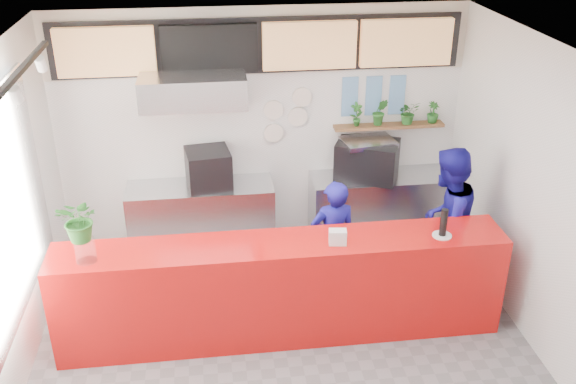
% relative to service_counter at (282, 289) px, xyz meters
% --- Properties ---
extents(floor, '(5.00, 5.00, 0.00)m').
position_rel_service_counter_xyz_m(floor, '(0.00, -0.40, -0.55)').
color(floor, slate).
rests_on(floor, ground).
extents(ceiling, '(5.00, 5.00, 0.00)m').
position_rel_service_counter_xyz_m(ceiling, '(0.00, -0.40, 2.45)').
color(ceiling, silver).
extents(wall_back, '(5.00, 0.00, 5.00)m').
position_rel_service_counter_xyz_m(wall_back, '(0.00, 2.10, 0.95)').
color(wall_back, white).
rests_on(wall_back, ground).
extents(wall_right, '(0.00, 5.00, 5.00)m').
position_rel_service_counter_xyz_m(wall_right, '(2.50, -0.40, 0.95)').
color(wall_right, white).
rests_on(wall_right, ground).
extents(service_counter, '(4.50, 0.60, 1.10)m').
position_rel_service_counter_xyz_m(service_counter, '(0.00, 0.00, 0.00)').
color(service_counter, '#BB0F0D').
rests_on(service_counter, ground).
extents(cream_band, '(5.00, 0.02, 0.80)m').
position_rel_service_counter_xyz_m(cream_band, '(0.00, 2.09, 2.05)').
color(cream_band, beige).
rests_on(cream_band, wall_back).
extents(prep_bench, '(1.80, 0.60, 0.90)m').
position_rel_service_counter_xyz_m(prep_bench, '(-0.80, 1.80, -0.10)').
color(prep_bench, '#B2B5BA').
rests_on(prep_bench, ground).
extents(panini_oven, '(0.58, 0.58, 0.46)m').
position_rel_service_counter_xyz_m(panini_oven, '(-0.68, 1.80, 0.58)').
color(panini_oven, black).
rests_on(panini_oven, prep_bench).
extents(extraction_hood, '(1.20, 0.70, 0.35)m').
position_rel_service_counter_xyz_m(extraction_hood, '(-0.80, 1.75, 1.60)').
color(extraction_hood, '#B2B5BA').
rests_on(extraction_hood, ceiling).
extents(hood_lip, '(1.20, 0.69, 0.31)m').
position_rel_service_counter_xyz_m(hood_lip, '(-0.80, 1.75, 1.40)').
color(hood_lip, '#B2B5BA').
rests_on(hood_lip, ceiling).
extents(right_bench, '(1.80, 0.60, 0.90)m').
position_rel_service_counter_xyz_m(right_bench, '(1.50, 1.80, -0.10)').
color(right_bench, '#B2B5BA').
rests_on(right_bench, ground).
extents(espresso_machine, '(0.90, 0.79, 0.48)m').
position_rel_service_counter_xyz_m(espresso_machine, '(1.29, 1.80, 0.59)').
color(espresso_machine, black).
rests_on(espresso_machine, right_bench).
extents(espresso_tray, '(0.69, 0.53, 0.06)m').
position_rel_service_counter_xyz_m(espresso_tray, '(1.29, 1.80, 0.83)').
color(espresso_tray, '#A8A9AF').
rests_on(espresso_tray, espresso_machine).
extents(herb_shelf, '(1.40, 0.18, 0.04)m').
position_rel_service_counter_xyz_m(herb_shelf, '(1.60, 2.00, 0.95)').
color(herb_shelf, brown).
rests_on(herb_shelf, wall_back).
extents(menu_board_far_left, '(1.10, 0.10, 0.55)m').
position_rel_service_counter_xyz_m(menu_board_far_left, '(-1.75, 1.98, 2.00)').
color(menu_board_far_left, tan).
rests_on(menu_board_far_left, wall_back).
extents(menu_board_mid_left, '(1.10, 0.10, 0.55)m').
position_rel_service_counter_xyz_m(menu_board_mid_left, '(-0.59, 1.98, 2.00)').
color(menu_board_mid_left, black).
rests_on(menu_board_mid_left, wall_back).
extents(menu_board_mid_right, '(1.10, 0.10, 0.55)m').
position_rel_service_counter_xyz_m(menu_board_mid_right, '(0.57, 1.98, 2.00)').
color(menu_board_mid_right, tan).
rests_on(menu_board_mid_right, wall_back).
extents(menu_board_far_right, '(1.10, 0.10, 0.55)m').
position_rel_service_counter_xyz_m(menu_board_far_right, '(1.73, 1.98, 2.00)').
color(menu_board_far_right, tan).
rests_on(menu_board_far_right, wall_back).
extents(soffit, '(4.80, 0.04, 0.65)m').
position_rel_service_counter_xyz_m(soffit, '(0.00, 2.06, 2.00)').
color(soffit, black).
rests_on(soffit, wall_back).
extents(window_pane, '(0.04, 2.20, 1.90)m').
position_rel_service_counter_xyz_m(window_pane, '(-2.47, -0.10, 1.15)').
color(window_pane, silver).
rests_on(window_pane, wall_left).
extents(window_frame, '(0.03, 2.30, 2.00)m').
position_rel_service_counter_xyz_m(window_frame, '(-2.45, -0.10, 1.15)').
color(window_frame, '#B2B5BA').
rests_on(window_frame, wall_left).
extents(track_rail, '(0.05, 2.40, 0.04)m').
position_rel_service_counter_xyz_m(track_rail, '(-2.10, -0.40, 2.39)').
color(track_rail, black).
rests_on(track_rail, ceiling).
extents(dec_plate_a, '(0.24, 0.03, 0.24)m').
position_rel_service_counter_xyz_m(dec_plate_a, '(0.15, 2.07, 1.20)').
color(dec_plate_a, silver).
rests_on(dec_plate_a, wall_back).
extents(dec_plate_b, '(0.24, 0.03, 0.24)m').
position_rel_service_counter_xyz_m(dec_plate_b, '(0.45, 2.07, 1.10)').
color(dec_plate_b, silver).
rests_on(dec_plate_b, wall_back).
extents(dec_plate_c, '(0.24, 0.03, 0.24)m').
position_rel_service_counter_xyz_m(dec_plate_c, '(0.15, 2.07, 0.90)').
color(dec_plate_c, silver).
rests_on(dec_plate_c, wall_back).
extents(dec_plate_d, '(0.24, 0.03, 0.24)m').
position_rel_service_counter_xyz_m(dec_plate_d, '(0.50, 2.07, 1.35)').
color(dec_plate_d, silver).
rests_on(dec_plate_d, wall_back).
extents(photo_frame_a, '(0.20, 0.02, 0.25)m').
position_rel_service_counter_xyz_m(photo_frame_a, '(1.10, 2.08, 1.45)').
color(photo_frame_a, '#598CBF').
rests_on(photo_frame_a, wall_back).
extents(photo_frame_b, '(0.20, 0.02, 0.25)m').
position_rel_service_counter_xyz_m(photo_frame_b, '(1.40, 2.08, 1.45)').
color(photo_frame_b, '#598CBF').
rests_on(photo_frame_b, wall_back).
extents(photo_frame_c, '(0.20, 0.02, 0.25)m').
position_rel_service_counter_xyz_m(photo_frame_c, '(1.70, 2.08, 1.45)').
color(photo_frame_c, '#598CBF').
rests_on(photo_frame_c, wall_back).
extents(photo_frame_d, '(0.20, 0.02, 0.25)m').
position_rel_service_counter_xyz_m(photo_frame_d, '(1.10, 2.08, 1.20)').
color(photo_frame_d, '#598CBF').
rests_on(photo_frame_d, wall_back).
extents(photo_frame_e, '(0.20, 0.02, 0.25)m').
position_rel_service_counter_xyz_m(photo_frame_e, '(1.40, 2.08, 1.20)').
color(photo_frame_e, '#598CBF').
rests_on(photo_frame_e, wall_back).
extents(photo_frame_f, '(0.20, 0.02, 0.25)m').
position_rel_service_counter_xyz_m(photo_frame_f, '(1.70, 2.08, 1.20)').
color(photo_frame_f, '#598CBF').
rests_on(photo_frame_f, wall_back).
extents(staff_center, '(0.56, 0.40, 1.42)m').
position_rel_service_counter_xyz_m(staff_center, '(0.64, 0.63, 0.16)').
color(staff_center, navy).
rests_on(staff_center, ground).
extents(staff_right, '(1.08, 1.04, 1.75)m').
position_rel_service_counter_xyz_m(staff_right, '(1.89, 0.58, 0.32)').
color(staff_right, navy).
rests_on(staff_right, ground).
extents(herb_a, '(0.18, 0.14, 0.30)m').
position_rel_service_counter_xyz_m(herb_a, '(1.18, 2.00, 1.12)').
color(herb_a, '#246021').
rests_on(herb_a, herb_shelf).
extents(herb_b, '(0.21, 0.18, 0.34)m').
position_rel_service_counter_xyz_m(herb_b, '(1.48, 2.00, 1.14)').
color(herb_b, '#246021').
rests_on(herb_b, herb_shelf).
extents(herb_c, '(0.30, 0.27, 0.29)m').
position_rel_service_counter_xyz_m(herb_c, '(1.84, 2.00, 1.12)').
color(herb_c, '#246021').
rests_on(herb_c, herb_shelf).
extents(herb_d, '(0.18, 0.17, 0.27)m').
position_rel_service_counter_xyz_m(herb_d, '(2.16, 2.00, 1.10)').
color(herb_d, '#246021').
rests_on(herb_d, herb_shelf).
extents(glass_vase, '(0.25, 0.25, 0.23)m').
position_rel_service_counter_xyz_m(glass_vase, '(-1.84, -0.10, 0.67)').
color(glass_vase, silver).
rests_on(glass_vase, service_counter).
extents(basil_vase, '(0.49, 0.46, 0.43)m').
position_rel_service_counter_xyz_m(basil_vase, '(-1.84, -0.10, 0.98)').
color(basil_vase, '#246021').
rests_on(basil_vase, glass_vase).
extents(napkin_holder, '(0.18, 0.13, 0.15)m').
position_rel_service_counter_xyz_m(napkin_holder, '(0.54, -0.09, 0.62)').
color(napkin_holder, silver).
rests_on(napkin_holder, service_counter).
extents(white_plate, '(0.20, 0.20, 0.01)m').
position_rel_service_counter_xyz_m(white_plate, '(1.60, -0.08, 0.56)').
color(white_plate, silver).
rests_on(white_plate, service_counter).
extents(pepper_mill, '(0.08, 0.08, 0.28)m').
position_rel_service_counter_xyz_m(pepper_mill, '(1.60, -0.08, 0.71)').
color(pepper_mill, black).
rests_on(pepper_mill, white_plate).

